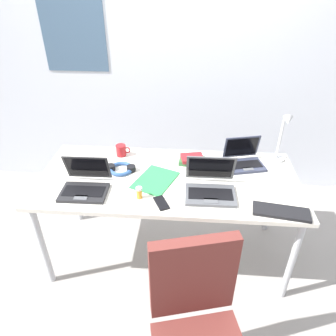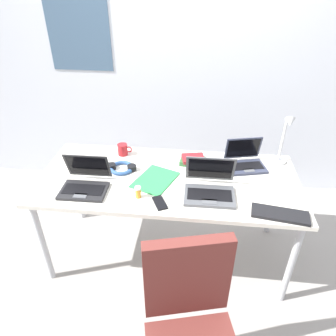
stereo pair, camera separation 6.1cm
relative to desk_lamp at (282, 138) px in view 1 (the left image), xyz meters
The scene contains 15 objects.
ground_plane 1.26m from the desk_lamp, 160.97° to the right, with size 12.00×12.00×0.00m, color gray.
wall_back 1.21m from the desk_lamp, 134.21° to the left, with size 6.00×0.13×2.60m.
desk 0.88m from the desk_lamp, 160.97° to the right, with size 1.80×0.80×0.74m.
desk_lamp is the anchor object (origin of this frame).
laptop_front_right 0.31m from the desk_lamp, 166.28° to the right, with size 0.31×0.28×0.20m.
laptop_back_right 1.41m from the desk_lamp, 160.89° to the right, with size 0.30×0.28×0.22m.
laptop_near_lamp 0.68m from the desk_lamp, 140.74° to the right, with size 0.32×0.30×0.23m.
external_keyboard 0.63m from the desk_lamp, 99.57° to the right, with size 0.33×0.12×0.02m, color black.
computer_mouse 0.54m from the desk_lamp, 156.72° to the right, with size 0.06×0.10×0.03m, color black.
cell_phone 1.01m from the desk_lamp, 145.61° to the right, with size 0.06×0.14×0.01m, color black.
headphones 1.18m from the desk_lamp, 169.59° to the right, with size 0.21×0.18×0.04m.
pill_bottle 1.10m from the desk_lamp, 151.93° to the right, with size 0.04×0.04×0.08m.
book_stack 0.66m from the desk_lamp, behind, with size 0.20×0.16×0.06m.
paper_folder_front_right 0.96m from the desk_lamp, 160.32° to the right, with size 0.23×0.31×0.01m, color green.
coffee_mug 1.19m from the desk_lamp, behind, with size 0.11×0.08×0.09m.
Camera 1 is at (0.14, -1.78, 1.98)m, focal length 33.45 mm.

